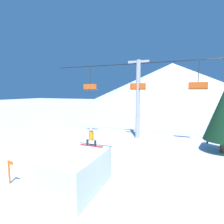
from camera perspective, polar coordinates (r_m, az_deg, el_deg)
The scene contains 8 objects.
ground_plane at distance 10.74m, azimuth -9.73°, elevation -24.03°, with size 220.00×220.00×0.00m, color white.
mountain_ridge at distance 94.98m, azimuth 18.92°, elevation 8.93°, with size 86.81×86.81×19.81m.
snow_ramp at distance 10.40m, azimuth -10.76°, elevation -18.73°, with size 2.30×3.97×2.05m.
snowboarder at distance 11.13m, azimuth -6.81°, elevation -8.18°, with size 1.58×0.31×1.19m.
chairlift at distance 20.40m, azimuth 8.48°, elevation 5.79°, with size 21.79×0.48×9.05m.
pine_tree_near at distance 18.34m, azimuth 32.85°, elevation -0.28°, with size 3.23×3.23×6.09m.
trail_marker at distance 12.53m, azimuth -30.52°, elevation -16.33°, with size 0.41×0.10×1.42m.
distant_skier at distance 21.29m, azimuth 28.79°, elevation -7.23°, with size 0.24×0.24×1.23m.
Camera 1 is at (4.90, -7.85, 5.46)m, focal length 28.00 mm.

